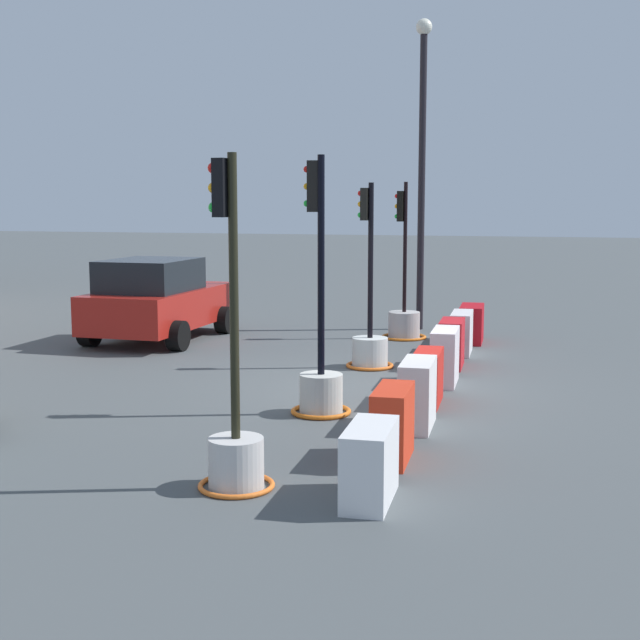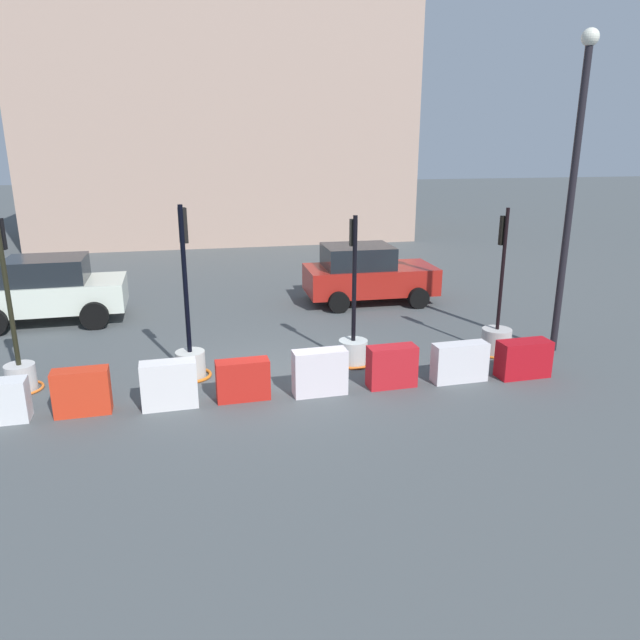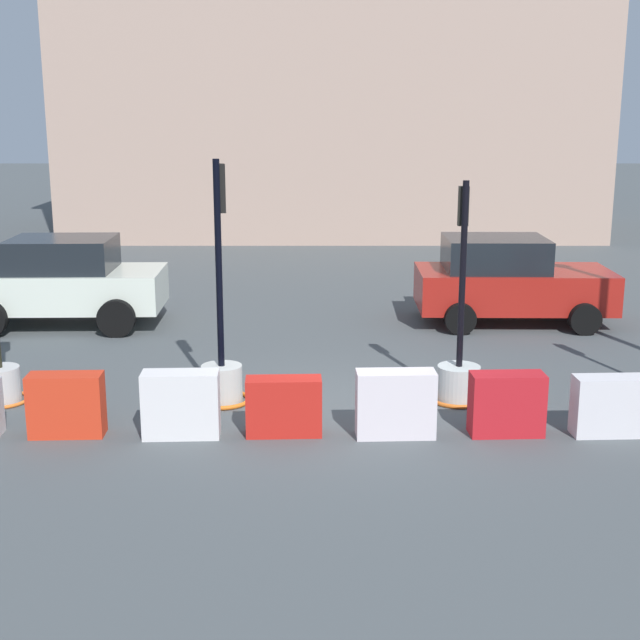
% 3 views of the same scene
% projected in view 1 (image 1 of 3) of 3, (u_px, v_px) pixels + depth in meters
% --- Properties ---
extents(ground_plane, '(120.00, 120.00, 0.00)m').
position_uv_depth(ground_plane, '(369.00, 389.00, 13.72)').
color(ground_plane, '#4B5153').
extents(traffic_light_0, '(0.80, 0.80, 3.42)m').
position_uv_depth(traffic_light_0, '(235.00, 432.00, 8.92)').
color(traffic_light_0, silver).
rests_on(traffic_light_0, ground_plane).
extents(traffic_light_1, '(0.84, 0.84, 3.56)m').
position_uv_depth(traffic_light_1, '(321.00, 373.00, 12.05)').
color(traffic_light_1, beige).
rests_on(traffic_light_1, ground_plane).
extents(traffic_light_2, '(0.85, 0.85, 3.26)m').
position_uv_depth(traffic_light_2, '(370.00, 341.00, 15.43)').
color(traffic_light_2, silver).
rests_on(traffic_light_2, ground_plane).
extents(traffic_light_3, '(0.97, 0.97, 3.34)m').
position_uv_depth(traffic_light_3, '(404.00, 317.00, 18.70)').
color(traffic_light_3, '#B8B3B1').
rests_on(traffic_light_3, ground_plane).
extents(construction_barrier_0, '(1.04, 0.48, 0.76)m').
position_uv_depth(construction_barrier_0, '(370.00, 464.00, 8.55)').
color(construction_barrier_0, silver).
rests_on(construction_barrier_0, ground_plane).
extents(construction_barrier_1, '(0.99, 0.42, 0.84)m').
position_uv_depth(construction_barrier_1, '(392.00, 424.00, 9.89)').
color(construction_barrier_1, red).
rests_on(construction_barrier_1, ground_plane).
extents(construction_barrier_2, '(1.02, 0.44, 0.89)m').
position_uv_depth(construction_barrier_2, '(417.00, 394.00, 11.33)').
color(construction_barrier_2, silver).
rests_on(construction_barrier_2, ground_plane).
extents(construction_barrier_3, '(1.02, 0.42, 0.78)m').
position_uv_depth(construction_barrier_3, '(428.00, 378.00, 12.65)').
color(construction_barrier_3, red).
rests_on(construction_barrier_3, ground_plane).
extents(construction_barrier_4, '(1.06, 0.43, 0.89)m').
position_uv_depth(construction_barrier_4, '(445.00, 357.00, 14.04)').
color(construction_barrier_4, silver).
rests_on(construction_barrier_4, ground_plane).
extents(construction_barrier_5, '(0.99, 0.44, 0.84)m').
position_uv_depth(construction_barrier_5, '(452.00, 344.00, 15.47)').
color(construction_barrier_5, red).
rests_on(construction_barrier_5, ground_plane).
extents(construction_barrier_6, '(1.15, 0.42, 0.80)m').
position_uv_depth(construction_barrier_6, '(461.00, 333.00, 16.85)').
color(construction_barrier_6, silver).
rests_on(construction_barrier_6, ground_plane).
extents(construction_barrier_7, '(1.11, 0.51, 0.78)m').
position_uv_depth(construction_barrier_7, '(472.00, 324.00, 18.17)').
color(construction_barrier_7, '#B41019').
rests_on(construction_barrier_7, ground_plane).
extents(car_red_compact, '(3.89, 2.29, 1.74)m').
position_uv_depth(car_red_compact, '(157.00, 300.00, 18.37)').
color(car_red_compact, '#A41E17').
rests_on(car_red_compact, ground_plane).
extents(street_lamp_post, '(0.36, 0.36, 6.92)m').
position_uv_depth(street_lamp_post, '(422.00, 150.00, 19.53)').
color(street_lamp_post, black).
rests_on(street_lamp_post, ground_plane).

